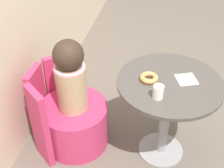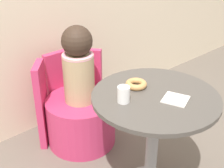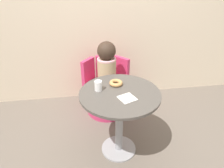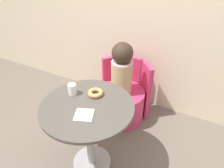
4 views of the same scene
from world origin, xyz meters
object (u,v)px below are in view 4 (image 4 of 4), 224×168
tub_chair (121,104)px  donut (95,93)px  round_table (88,120)px  cup (72,89)px  child_figure (122,69)px

tub_chair → donut: bearing=-87.9°
round_table → donut: size_ratio=5.75×
cup → donut: bearing=23.5°
cup → round_table: bearing=-20.2°
round_table → tub_chair: (-0.03, 0.70, -0.36)m
round_table → cup: (-0.19, 0.07, 0.21)m
round_table → donut: 0.23m
donut → child_figure: bearing=92.1°
child_figure → donut: size_ratio=4.55×
tub_chair → donut: 0.78m
tub_chair → cup: bearing=-103.6°
round_table → cup: cup is taller
cup → tub_chair: bearing=76.4°
round_table → tub_chair: size_ratio=1.37×
round_table → donut: (-0.01, 0.14, 0.18)m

